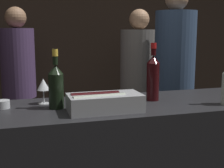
# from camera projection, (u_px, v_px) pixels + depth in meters

# --- Properties ---
(wall_back_chalkboard) EXTENTS (6.40, 0.06, 2.80)m
(wall_back_chalkboard) POSITION_uv_depth(u_px,v_px,m) (65.00, 33.00, 3.68)
(wall_back_chalkboard) COLOR black
(wall_back_chalkboard) RESTS_ON ground_plane
(ice_bin_with_bottles) EXTENTS (0.40, 0.20, 0.10)m
(ice_bin_with_bottles) POSITION_uv_depth(u_px,v_px,m) (103.00, 102.00, 1.70)
(ice_bin_with_bottles) COLOR #9EA0A5
(ice_bin_with_bottles) RESTS_ON bar_counter
(wine_glass) EXTENTS (0.08, 0.08, 0.15)m
(wine_glass) POSITION_uv_depth(u_px,v_px,m) (43.00, 85.00, 1.87)
(wine_glass) COLOR silver
(wine_glass) RESTS_ON bar_counter
(candle_votive) EXTENTS (0.08, 0.08, 0.05)m
(candle_votive) POSITION_uv_depth(u_px,v_px,m) (3.00, 104.00, 1.77)
(candle_votive) COLOR silver
(candle_votive) RESTS_ON bar_counter
(red_wine_bottle_tall) EXTENTS (0.08, 0.08, 0.36)m
(red_wine_bottle_tall) POSITION_uv_depth(u_px,v_px,m) (153.00, 76.00, 1.96)
(red_wine_bottle_tall) COLOR black
(red_wine_bottle_tall) RESTS_ON bar_counter
(champagne_bottle) EXTENTS (0.09, 0.09, 0.34)m
(champagne_bottle) POSITION_uv_depth(u_px,v_px,m) (56.00, 85.00, 1.75)
(champagne_bottle) COLOR black
(champagne_bottle) RESTS_ON bar_counter
(person_in_hoodie) EXTENTS (0.39, 0.39, 1.65)m
(person_in_hoodie) POSITION_uv_depth(u_px,v_px,m) (138.00, 80.00, 3.33)
(person_in_hoodie) COLOR black
(person_in_hoodie) RESTS_ON ground_plane
(person_blond_tee) EXTENTS (0.34, 0.34, 1.67)m
(person_blond_tee) POSITION_uv_depth(u_px,v_px,m) (19.00, 80.00, 3.19)
(person_blond_tee) COLOR black
(person_blond_tee) RESTS_ON ground_plane
(person_grey_polo) EXTENTS (0.38, 0.38, 1.82)m
(person_grey_polo) POSITION_uv_depth(u_px,v_px,m) (174.00, 75.00, 2.96)
(person_grey_polo) COLOR black
(person_grey_polo) RESTS_ON ground_plane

